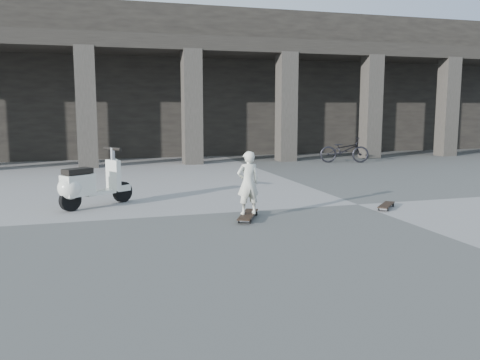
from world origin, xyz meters
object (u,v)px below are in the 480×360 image
object	(u,v)px
scooter	(84,185)
bicycle	(344,150)
skateboard_spare	(386,205)
longboard	(248,215)
child	(248,183)

from	to	relation	value
scooter	bicycle	xyz separation A→B (m)	(9.05, 6.11, -0.01)
skateboard_spare	scooter	bearing A→B (deg)	117.92
scooter	skateboard_spare	bearing A→B (deg)	-50.54
skateboard_spare	scooter	size ratio (longest dim) A/B	0.45
scooter	bicycle	distance (m)	10.92
longboard	bicycle	bearing A→B (deg)	-10.67
longboard	scooter	world-z (taller)	scooter
skateboard_spare	scooter	distance (m)	6.05
longboard	child	distance (m)	0.59
child	scooter	size ratio (longest dim) A/B	0.77
child	bicycle	size ratio (longest dim) A/B	0.65
longboard	bicycle	size ratio (longest dim) A/B	0.56
child	longboard	bearing A→B (deg)	180.00
longboard	scooter	size ratio (longest dim) A/B	0.66
scooter	longboard	bearing A→B (deg)	-67.09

